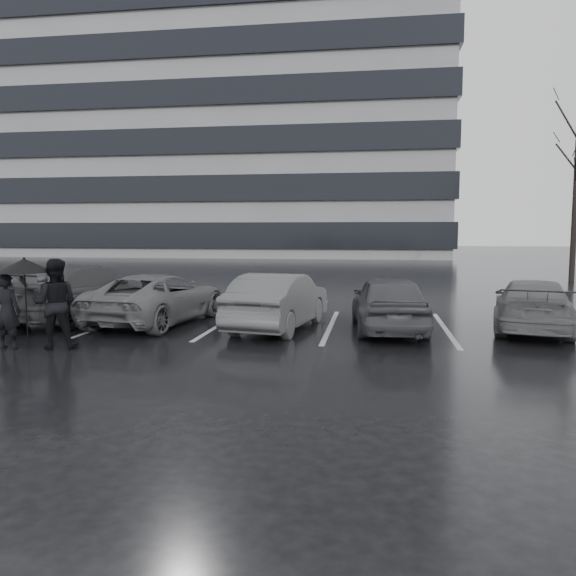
# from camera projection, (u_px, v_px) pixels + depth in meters

# --- Properties ---
(ground) EXTENTS (160.00, 160.00, 0.00)m
(ground) POSITION_uv_depth(u_px,v_px,m) (293.00, 345.00, 11.71)
(ground) COLOR black
(ground) RESTS_ON ground
(office_building) EXTENTS (61.00, 26.00, 29.00)m
(office_building) POSITION_uv_depth(u_px,v_px,m) (155.00, 120.00, 60.77)
(office_building) COLOR gray
(office_building) RESTS_ON ground
(car_main) EXTENTS (1.96, 4.13, 1.36)m
(car_main) POSITION_uv_depth(u_px,v_px,m) (389.00, 302.00, 13.35)
(car_main) COLOR black
(car_main) RESTS_ON ground
(car_west_a) EXTENTS (2.07, 4.31, 1.36)m
(car_west_a) POSITION_uv_depth(u_px,v_px,m) (279.00, 301.00, 13.66)
(car_west_a) COLOR #303033
(car_west_a) RESTS_ON ground
(car_west_b) EXTENTS (2.75, 4.87, 1.28)m
(car_west_b) POSITION_uv_depth(u_px,v_px,m) (158.00, 298.00, 14.52)
(car_west_b) COLOR #444446
(car_west_b) RESTS_ON ground
(car_west_c) EXTENTS (3.02, 5.36, 1.47)m
(car_west_c) POSITION_uv_depth(u_px,v_px,m) (84.00, 292.00, 15.10)
(car_west_c) COLOR black
(car_west_c) RESTS_ON ground
(car_east) EXTENTS (2.63, 4.53, 1.23)m
(car_east) POSITION_uv_depth(u_px,v_px,m) (533.00, 305.00, 13.36)
(car_east) COLOR #444446
(car_east) RESTS_ON ground
(pedestrian_left) EXTENTS (0.56, 0.37, 1.53)m
(pedestrian_left) POSITION_uv_depth(u_px,v_px,m) (7.00, 311.00, 11.31)
(pedestrian_left) COLOR black
(pedestrian_left) RESTS_ON ground
(pedestrian_right) EXTENTS (1.05, 0.92, 1.83)m
(pedestrian_right) POSITION_uv_depth(u_px,v_px,m) (55.00, 303.00, 11.38)
(pedestrian_right) COLOR black
(pedestrian_right) RESTS_ON ground
(umbrella) EXTENTS (1.10, 1.10, 1.86)m
(umbrella) POSITION_uv_depth(u_px,v_px,m) (24.00, 265.00, 11.23)
(umbrella) COLOR black
(umbrella) RESTS_ON ground
(stall_stripes) EXTENTS (19.72, 5.00, 0.00)m
(stall_stripes) POSITION_uv_depth(u_px,v_px,m) (276.00, 325.00, 14.29)
(stall_stripes) COLOR #AEAEB1
(stall_stripes) RESTS_ON ground
(tree_north) EXTENTS (0.26, 0.26, 8.50)m
(tree_north) POSITION_uv_depth(u_px,v_px,m) (576.00, 191.00, 26.34)
(tree_north) COLOR black
(tree_north) RESTS_ON ground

